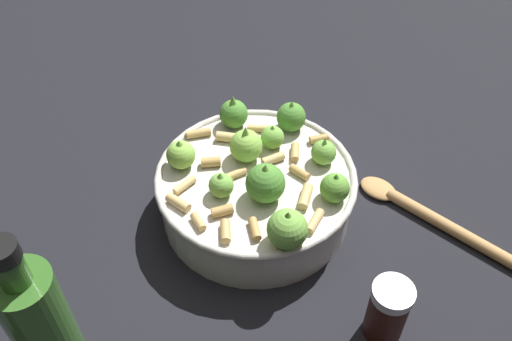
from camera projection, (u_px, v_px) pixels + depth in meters
ground_plane at (256, 210)px, 0.75m from camera, size 2.40×2.40×0.00m
cooking_pan at (257, 188)px, 0.72m from camera, size 0.25×0.25×0.12m
pepper_shaker at (387, 311)px, 0.60m from camera, size 0.04×0.04×0.08m
olive_oil_bottle at (41, 323)px, 0.54m from camera, size 0.06×0.06×0.21m
wooden_spoon at (428, 216)px, 0.73m from camera, size 0.23×0.04×0.02m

